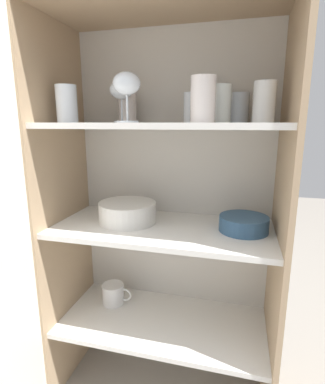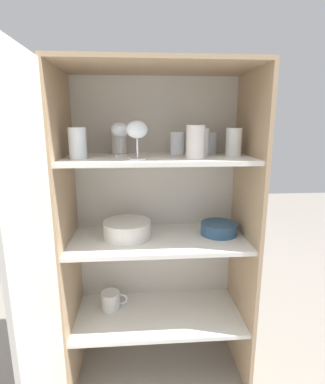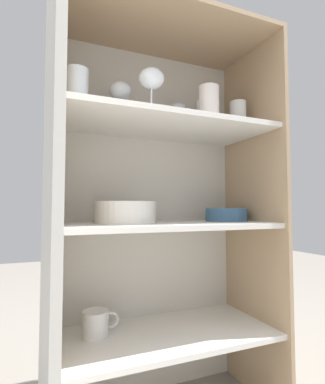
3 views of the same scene
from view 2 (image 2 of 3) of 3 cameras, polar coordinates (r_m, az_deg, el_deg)
The scene contains 20 objects.
cupboard_back_panel at distance 1.64m, azimuth -1.25°, elevation -5.59°, with size 0.87×0.02×1.50m, color silver.
cupboard_side_left at distance 1.49m, azimuth -17.53°, elevation -8.25°, with size 0.02×0.43×1.50m, color tan.
cupboard_side_right at distance 1.53m, azimuth 15.36°, elevation -7.45°, with size 0.02×0.43×1.50m, color tan.
cupboard_top_panel at distance 1.37m, azimuth -0.93°, elevation 22.82°, with size 0.87×0.43×0.02m, color tan.
shelf_board_lower at distance 1.66m, azimuth -0.76°, elevation -22.37°, with size 0.83×0.39×0.02m, color white.
shelf_board_middle at distance 1.46m, azimuth -0.81°, elevation -9.04°, with size 0.83×0.39×0.02m, color white.
shelf_board_upper at distance 1.36m, azimuth -0.86°, elevation 6.35°, with size 0.83×0.39×0.02m, color white.
cupboard_door at distance 1.12m, azimuth -22.83°, elevation -16.18°, with size 0.03×0.43×1.50m.
tumbler_glass_0 at distance 1.29m, azimuth 6.29°, elevation 9.45°, with size 0.08×0.08×0.14m.
tumbler_glass_1 at distance 1.40m, azimuth 7.31°, elevation 9.43°, with size 0.07×0.07×0.13m.
tumbler_glass_2 at distance 1.49m, azimuth -8.28°, elevation 9.37°, with size 0.07×0.07×0.11m.
tumbler_glass_3 at distance 1.50m, azimuth 8.75°, elevation 9.24°, with size 0.08×0.08×0.11m.
tumbler_glass_4 at distance 1.32m, azimuth -15.86°, elevation 8.93°, with size 0.08×0.08×0.13m.
tumbler_glass_5 at distance 1.44m, azimuth 2.85°, elevation 9.23°, with size 0.07×0.07×0.11m.
tumbler_glass_6 at distance 1.40m, azimuth 13.39°, elevation 9.21°, with size 0.07×0.07×0.13m.
wine_glass_0 at distance 1.24m, azimuth -4.88°, elevation 11.46°, with size 0.09×0.09×0.16m.
wine_glass_1 at distance 1.39m, azimuth -8.04°, elevation 11.47°, with size 0.09×0.09×0.15m.
plate_stack_white at distance 1.46m, azimuth -6.75°, elevation -7.06°, with size 0.23×0.23×0.08m.
mixing_bowl_large at distance 1.51m, azimuth 10.69°, elevation -6.77°, with size 0.18×0.18×0.06m.
coffee_mug_primary at distance 1.69m, azimuth -9.79°, elevation -19.65°, with size 0.14×0.10×0.09m.
Camera 2 is at (-0.08, -1.15, 1.28)m, focal length 28.00 mm.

